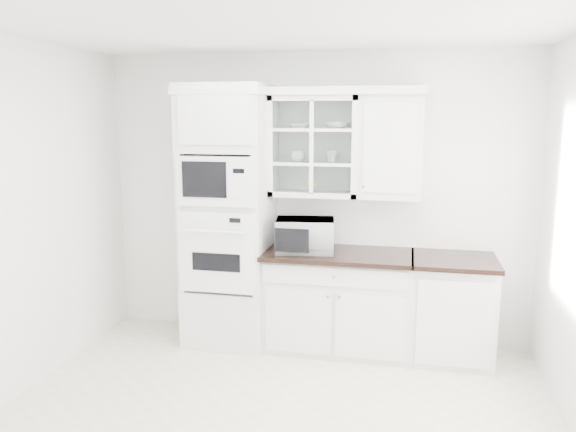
# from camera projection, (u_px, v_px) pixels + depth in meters

# --- Properties ---
(ground) EXTENTS (4.00, 3.50, 0.01)m
(ground) POSITION_uv_depth(u_px,v_px,m) (270.00, 427.00, 3.87)
(ground) COLOR beige
(ground) RESTS_ON ground
(room_shell) EXTENTS (4.00, 3.50, 2.70)m
(room_shell) POSITION_uv_depth(u_px,v_px,m) (283.00, 165.00, 3.97)
(room_shell) COLOR white
(room_shell) RESTS_ON ground
(oven_column) EXTENTS (0.76, 0.68, 2.40)m
(oven_column) POSITION_uv_depth(u_px,v_px,m) (228.00, 217.00, 5.18)
(oven_column) COLOR silver
(oven_column) RESTS_ON ground
(base_cabinet_run) EXTENTS (1.32, 0.67, 0.92)m
(base_cabinet_run) POSITION_uv_depth(u_px,v_px,m) (338.00, 300.00, 5.12)
(base_cabinet_run) COLOR silver
(base_cabinet_run) RESTS_ON ground
(extra_base_cabinet) EXTENTS (0.72, 0.67, 0.92)m
(extra_base_cabinet) POSITION_uv_depth(u_px,v_px,m) (452.00, 308.00, 4.91)
(extra_base_cabinet) COLOR silver
(extra_base_cabinet) RESTS_ON ground
(upper_cabinet_glass) EXTENTS (0.80, 0.33, 0.90)m
(upper_cabinet_glass) POSITION_uv_depth(u_px,v_px,m) (315.00, 146.00, 5.06)
(upper_cabinet_glass) COLOR silver
(upper_cabinet_glass) RESTS_ON room_shell
(upper_cabinet_solid) EXTENTS (0.55, 0.33, 0.90)m
(upper_cabinet_solid) POSITION_uv_depth(u_px,v_px,m) (391.00, 147.00, 4.92)
(upper_cabinet_solid) COLOR silver
(upper_cabinet_solid) RESTS_ON room_shell
(crown_molding) EXTENTS (2.14, 0.38, 0.07)m
(crown_molding) POSITION_uv_depth(u_px,v_px,m) (303.00, 91.00, 4.97)
(crown_molding) COLOR white
(crown_molding) RESTS_ON room_shell
(countertop_microwave) EXTENTS (0.57, 0.50, 0.30)m
(countertop_microwave) POSITION_uv_depth(u_px,v_px,m) (305.00, 235.00, 5.03)
(countertop_microwave) COLOR white
(countertop_microwave) RESTS_ON base_cabinet_run
(bowl_a) EXTENTS (0.22, 0.22, 0.05)m
(bowl_a) POSITION_uv_depth(u_px,v_px,m) (299.00, 126.00, 5.04)
(bowl_a) COLOR white
(bowl_a) RESTS_ON upper_cabinet_glass
(bowl_b) EXTENTS (0.21, 0.21, 0.06)m
(bowl_b) POSITION_uv_depth(u_px,v_px,m) (337.00, 125.00, 4.97)
(bowl_b) COLOR white
(bowl_b) RESTS_ON upper_cabinet_glass
(cup_a) EXTENTS (0.13, 0.13, 0.10)m
(cup_a) POSITION_uv_depth(u_px,v_px,m) (298.00, 156.00, 5.09)
(cup_a) COLOR white
(cup_a) RESTS_ON upper_cabinet_glass
(cup_b) EXTENTS (0.13, 0.13, 0.11)m
(cup_b) POSITION_uv_depth(u_px,v_px,m) (331.00, 156.00, 5.04)
(cup_b) COLOR white
(cup_b) RESTS_ON upper_cabinet_glass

